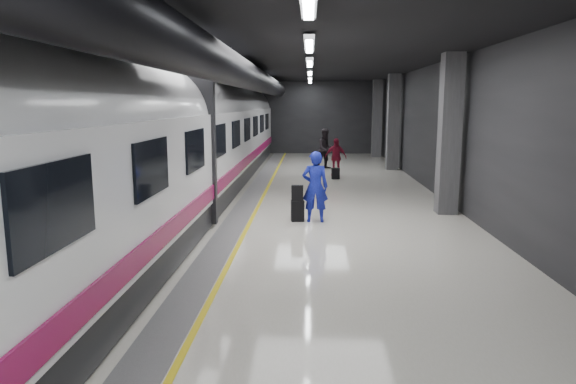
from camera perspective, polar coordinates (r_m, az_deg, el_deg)
ground at (r=13.07m, az=-0.38°, el=-3.99°), size 40.00×40.00×0.00m
platform_hall at (r=13.67m, az=-1.41°, el=11.57°), size 10.02×40.02×4.51m
train at (r=13.30m, az=-14.56°, el=4.98°), size 3.05×38.00×4.05m
traveler_main at (r=13.58m, az=3.03°, el=0.59°), size 0.69×0.46×1.89m
suitcase_main at (r=13.73m, az=1.07°, el=-2.11°), size 0.37×0.27×0.56m
shoulder_bag at (r=13.62m, az=1.04°, el=-0.11°), size 0.31×0.17×0.42m
traveler_far_a at (r=24.93m, az=4.24°, el=4.82°), size 1.16×1.05×1.94m
traveler_far_b at (r=22.58m, az=5.32°, el=3.90°), size 1.03×0.66×1.64m
suitcase_far at (r=21.55m, az=5.30°, el=2.06°), size 0.34×0.25×0.47m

